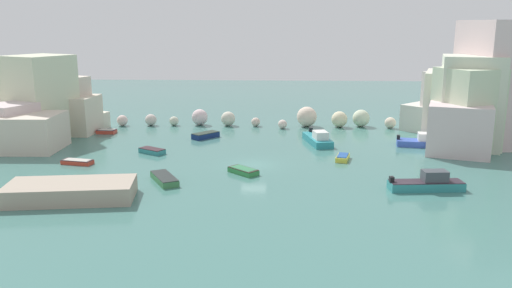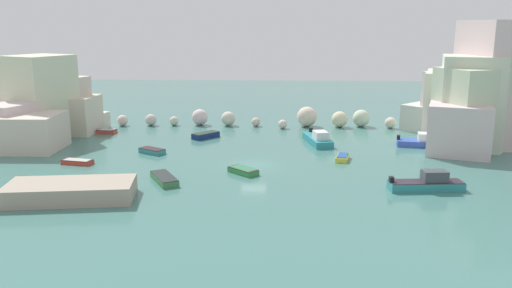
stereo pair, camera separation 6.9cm
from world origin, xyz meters
name	(u,v)px [view 1 (the left image)]	position (x,y,z in m)	size (l,w,h in m)	color
cove_water	(254,165)	(0.00, 0.00, 0.00)	(160.00, 160.00, 0.00)	#42756E
cliff_headland_left	(41,111)	(-26.95, 11.45, 3.35)	(15.01, 18.33, 10.15)	beige
cliff_headland_right	(485,103)	(27.04, 12.10, 4.70)	(21.04, 21.47, 14.27)	beige
rock_breakwater	(288,119)	(3.66, 20.20, 1.08)	(41.86, 3.78, 2.75)	beige
stone_dock	(71,191)	(-14.12, -11.20, 0.72)	(9.96, 4.35, 1.43)	tan
moored_boat_0	(77,162)	(-17.84, -0.55, 0.24)	(3.31, 1.78, 0.46)	red
moored_boat_1	(107,131)	(-19.89, 14.43, 0.27)	(2.46, 1.52, 0.51)	#CE4132
moored_boat_2	(318,139)	(7.11, 9.79, 0.57)	(3.37, 6.57, 1.69)	teal
moored_boat_3	(422,142)	(19.06, 9.07, 0.55)	(5.60, 3.02, 1.57)	#3855B4
moored_boat_4	(206,135)	(-6.63, 12.20, 0.35)	(3.37, 3.54, 0.70)	navy
moored_boat_5	(164,179)	(-7.70, -6.09, 0.30)	(3.33, 4.41, 0.60)	#3F7E4B
moored_boat_6	(243,171)	(-0.82, -3.11, 0.28)	(3.13, 3.07, 0.53)	#348945
moored_boat_7	(152,151)	(-11.37, 4.19, 0.27)	(3.19, 2.65, 0.55)	teal
moored_boat_8	(428,183)	(15.25, -7.28, 0.59)	(6.43, 2.20, 1.71)	teal
moored_boat_9	(343,158)	(9.16, 2.28, 0.27)	(1.76, 2.77, 0.57)	yellow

